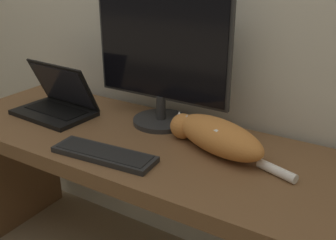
# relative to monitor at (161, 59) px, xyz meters

# --- Properties ---
(desk) EXTENTS (1.64, 0.61, 0.72)m
(desk) POSITION_rel_monitor_xyz_m (-0.03, -0.18, -0.42)
(desk) COLOR brown
(desk) RESTS_ON ground_plane
(monitor) EXTENTS (0.60, 0.24, 0.54)m
(monitor) POSITION_rel_monitor_xyz_m (0.00, 0.00, 0.00)
(monitor) COLOR #282828
(monitor) RESTS_ON desk
(laptop) EXTENTS (0.36, 0.25, 0.23)m
(laptop) POSITION_rel_monitor_xyz_m (-0.46, -0.16, -0.23)
(laptop) COLOR black
(laptop) RESTS_ON desk
(external_keyboard) EXTENTS (0.40, 0.15, 0.02)m
(external_keyboard) POSITION_rel_monitor_xyz_m (-0.01, -0.37, -0.27)
(external_keyboard) COLOR black
(external_keyboard) RESTS_ON desk
(cat) EXTENTS (0.52, 0.27, 0.12)m
(cat) POSITION_rel_monitor_xyz_m (0.31, -0.12, -0.22)
(cat) COLOR #C67A38
(cat) RESTS_ON desk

